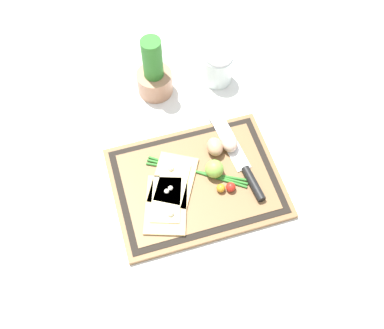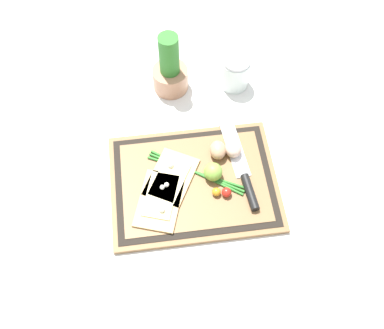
% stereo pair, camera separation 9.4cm
% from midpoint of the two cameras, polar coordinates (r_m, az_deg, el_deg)
% --- Properties ---
extents(ground_plane, '(6.00, 6.00, 0.00)m').
position_cam_midpoint_polar(ground_plane, '(1.18, -1.70, -2.66)').
color(ground_plane, silver).
extents(cutting_board, '(0.43, 0.33, 0.02)m').
position_cam_midpoint_polar(cutting_board, '(1.18, -1.71, -2.47)').
color(cutting_board, brown).
rests_on(cutting_board, ground_plane).
extents(pizza_slice_near, '(0.15, 0.19, 0.02)m').
position_cam_midpoint_polar(pizza_slice_near, '(1.14, -5.66, -5.14)').
color(pizza_slice_near, tan).
rests_on(pizza_slice_near, cutting_board).
extents(pizza_slice_far, '(0.16, 0.18, 0.02)m').
position_cam_midpoint_polar(pizza_slice_far, '(1.17, -4.73, -2.19)').
color(pizza_slice_far, tan).
rests_on(pizza_slice_far, cutting_board).
extents(knife, '(0.06, 0.31, 0.02)m').
position_cam_midpoint_polar(knife, '(1.18, 4.44, -0.59)').
color(knife, silver).
rests_on(knife, cutting_board).
extents(egg_brown, '(0.04, 0.05, 0.04)m').
position_cam_midpoint_polar(egg_brown, '(1.20, 0.69, 2.11)').
color(egg_brown, tan).
rests_on(egg_brown, cutting_board).
extents(egg_pink, '(0.04, 0.05, 0.04)m').
position_cam_midpoint_polar(egg_pink, '(1.20, 2.54, 2.60)').
color(egg_pink, beige).
rests_on(egg_pink, cutting_board).
extents(lime, '(0.05, 0.05, 0.05)m').
position_cam_midpoint_polar(lime, '(1.16, 0.55, -0.71)').
color(lime, '#7FB742').
rests_on(lime, cutting_board).
extents(cherry_tomato_red, '(0.03, 0.03, 0.03)m').
position_cam_midpoint_polar(cherry_tomato_red, '(1.15, 2.61, -3.04)').
color(cherry_tomato_red, red).
rests_on(cherry_tomato_red, cutting_board).
extents(cherry_tomato_yellow, '(0.02, 0.02, 0.02)m').
position_cam_midpoint_polar(cherry_tomato_yellow, '(1.15, 1.34, -3.18)').
color(cherry_tomato_yellow, orange).
rests_on(cherry_tomato_yellow, cutting_board).
extents(scallion_bunch, '(0.25, 0.17, 0.01)m').
position_cam_midpoint_polar(scallion_bunch, '(1.18, -1.65, -1.09)').
color(scallion_bunch, '#2D7528').
rests_on(scallion_bunch, cutting_board).
extents(herb_pot, '(0.10, 0.10, 0.20)m').
position_cam_midpoint_polar(herb_pot, '(1.32, -6.92, 11.13)').
color(herb_pot, '#AD7A5B').
rests_on(herb_pot, ground_plane).
extents(sauce_jar, '(0.08, 0.08, 0.10)m').
position_cam_midpoint_polar(sauce_jar, '(1.35, 1.27, 11.88)').
color(sauce_jar, silver).
rests_on(sauce_jar, ground_plane).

